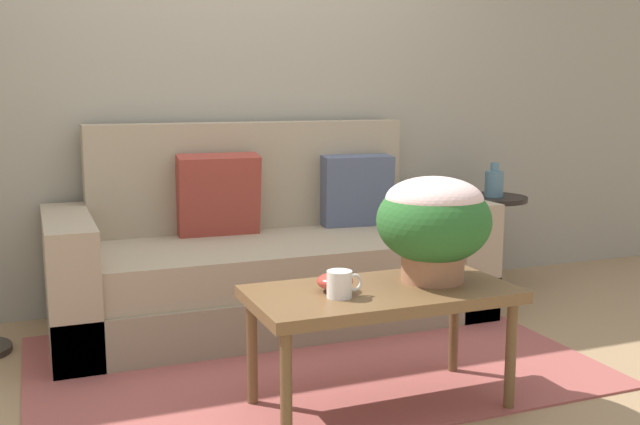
{
  "coord_description": "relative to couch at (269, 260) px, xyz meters",
  "views": [
    {
      "loc": [
        -1.13,
        -2.93,
        1.22
      ],
      "look_at": [
        0.07,
        0.08,
        0.68
      ],
      "focal_mm": 41.23,
      "sensor_mm": 36.0,
      "label": 1
    }
  ],
  "objects": [
    {
      "name": "coffee_mug",
      "position": [
        -0.14,
        -1.3,
        0.21
      ],
      "size": [
        0.14,
        0.09,
        0.1
      ],
      "color": "white",
      "rests_on": "coffee_table"
    },
    {
      "name": "coffee_table",
      "position": [
        0.05,
        -1.25,
        0.11
      ],
      "size": [
        1.01,
        0.51,
        0.48
      ],
      "color": "brown",
      "rests_on": "ground"
    },
    {
      "name": "area_rug",
      "position": [
        -0.04,
        -0.7,
        -0.32
      ],
      "size": [
        2.43,
        1.61,
        0.01
      ],
      "primitive_type": "cube",
      "color": "#994C47",
      "rests_on": "ground"
    },
    {
      "name": "table_vase",
      "position": [
        1.46,
        0.06,
        0.34
      ],
      "size": [
        0.11,
        0.11,
        0.21
      ],
      "color": "slate",
      "rests_on": "side_table"
    },
    {
      "name": "couch",
      "position": [
        0.0,
        0.0,
        0.0
      ],
      "size": [
        2.24,
        0.93,
        1.05
      ],
      "color": "gray",
      "rests_on": "ground"
    },
    {
      "name": "side_table",
      "position": [
        1.46,
        0.08,
        0.08
      ],
      "size": [
        0.43,
        0.43,
        0.58
      ],
      "color": "black",
      "rests_on": "ground"
    },
    {
      "name": "potted_plant",
      "position": [
        0.29,
        -1.22,
        0.4
      ],
      "size": [
        0.45,
        0.45,
        0.41
      ],
      "color": "#A36B4C",
      "rests_on": "coffee_table"
    },
    {
      "name": "snack_bowl",
      "position": [
        -0.13,
        -1.22,
        0.19
      ],
      "size": [
        0.14,
        0.14,
        0.07
      ],
      "color": "#B2382D",
      "rests_on": "coffee_table"
    },
    {
      "name": "wall_back",
      "position": [
        -0.04,
        0.49,
        1.05
      ],
      "size": [
        6.4,
        0.12,
        2.74
      ],
      "primitive_type": "cube",
      "color": "gray",
      "rests_on": "ground"
    },
    {
      "name": "ground_plane",
      "position": [
        -0.04,
        -0.75,
        -0.32
      ],
      "size": [
        14.0,
        14.0,
        0.0
      ],
      "primitive_type": "plane",
      "color": "#997A56"
    }
  ]
}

